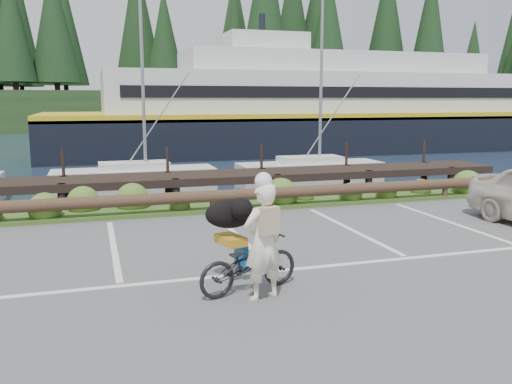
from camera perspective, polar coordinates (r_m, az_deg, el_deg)
ground at (r=9.75m, az=1.35°, el=-7.64°), size 72.00×72.00×0.00m
harbor_backdrop at (r=87.41m, az=-14.90°, el=7.52°), size 170.00×160.00×30.00m
vegetation_strip at (r=14.71m, az=-5.14°, el=-1.51°), size 34.00×1.60×0.10m
log_rail at (r=14.05m, az=-4.55°, el=-2.24°), size 32.00×0.30×0.60m
bicycle at (r=8.31m, az=-0.76°, el=-7.53°), size 1.79×1.03×0.89m
cyclist at (r=7.87m, az=0.77°, el=-5.27°), size 0.73×0.58×1.75m
dog at (r=8.58m, az=-2.71°, el=-2.27°), size 0.61×0.89×0.47m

